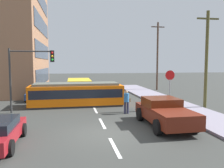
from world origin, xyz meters
TOP-DOWN VIEW (x-y plane):
  - ground_plane at (0.00, 10.00)m, footprint 120.00×120.00m
  - sidewalk_curb_right at (6.80, 6.00)m, footprint 3.20×36.00m
  - lane_stripe_0 at (0.00, -2.00)m, footprint 0.16×2.40m
  - lane_stripe_1 at (0.00, 2.00)m, footprint 0.16×2.40m
  - lane_stripe_2 at (0.00, 6.00)m, footprint 0.16×2.40m
  - lane_stripe_3 at (0.00, 14.14)m, footprint 0.16×2.40m
  - lane_stripe_4 at (0.00, 20.14)m, footprint 0.16×2.40m
  - streetcar_tram at (-1.36, 8.14)m, footprint 7.72×2.64m
  - city_bus at (-0.91, 14.84)m, footprint 2.59×5.58m
  - pedestrian_crossing at (2.06, 4.37)m, footprint 0.51×0.36m
  - pickup_truck_parked at (3.43, 0.85)m, footprint 2.30×5.01m
  - parked_sedan_mid at (-4.99, 12.10)m, footprint 2.10×4.38m
  - parked_sedan_far at (-5.00, 17.87)m, footprint 2.08×4.31m
  - stop_sign at (5.91, 5.71)m, footprint 0.76×0.07m
  - traffic_light_mast at (-4.77, 6.02)m, footprint 3.17×0.33m
  - utility_pole_near at (8.65, 5.14)m, footprint 1.80×0.24m
  - utility_pole_mid at (9.54, 17.89)m, footprint 1.80×0.24m

SIDE VIEW (x-z plane):
  - ground_plane at x=0.00m, z-range 0.00..0.00m
  - lane_stripe_0 at x=0.00m, z-range 0.00..0.01m
  - lane_stripe_1 at x=0.00m, z-range 0.00..0.01m
  - lane_stripe_2 at x=0.00m, z-range 0.00..0.01m
  - lane_stripe_3 at x=0.00m, z-range 0.00..0.01m
  - lane_stripe_4 at x=0.00m, z-range 0.00..0.01m
  - sidewalk_curb_right at x=6.80m, z-range 0.00..0.14m
  - parked_sedan_far at x=-5.00m, z-range 0.03..1.22m
  - parked_sedan_mid at x=-4.99m, z-range 0.03..1.22m
  - pickup_truck_parked at x=3.43m, z-range 0.02..1.57m
  - pedestrian_crossing at x=2.06m, z-range 0.11..1.78m
  - streetcar_tram at x=-1.36m, z-range 0.03..1.97m
  - city_bus at x=-0.91m, z-range 0.13..1.88m
  - stop_sign at x=5.91m, z-range 0.75..3.63m
  - traffic_light_mast at x=-4.77m, z-range 0.97..5.61m
  - utility_pole_near at x=8.65m, z-range 0.18..7.77m
  - utility_pole_mid at x=9.54m, z-range 0.19..9.11m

